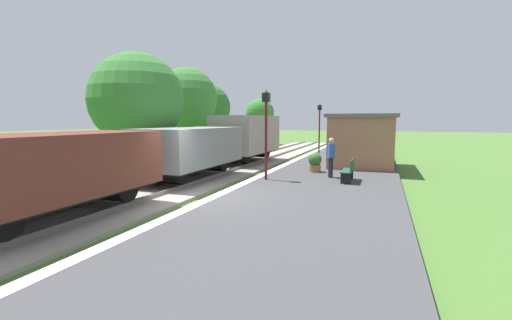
% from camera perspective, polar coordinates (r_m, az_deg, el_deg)
% --- Properties ---
extents(ground_plane, '(160.00, 160.00, 0.00)m').
position_cam_1_polar(ground_plane, '(11.44, -8.86, -7.15)').
color(ground_plane, '#47702D').
extents(platform_slab, '(6.00, 60.00, 0.25)m').
position_cam_1_polar(platform_slab, '(10.27, 7.07, -8.00)').
color(platform_slab, '#424244').
rests_on(platform_slab, ground).
extents(platform_edge_stripe, '(0.36, 60.00, 0.01)m').
position_cam_1_polar(platform_edge_stripe, '(11.19, -7.08, -6.09)').
color(platform_edge_stripe, silver).
rests_on(platform_edge_stripe, platform_slab).
extents(track_ballast, '(3.80, 60.00, 0.12)m').
position_cam_1_polar(track_ballast, '(12.75, -18.37, -5.71)').
color(track_ballast, '#9E9389').
rests_on(track_ballast, ground).
extents(rail_near, '(0.07, 60.00, 0.14)m').
position_cam_1_polar(rail_near, '(12.29, -15.76, -5.46)').
color(rail_near, slate).
rests_on(rail_near, track_ballast).
extents(rail_far, '(0.07, 60.00, 0.14)m').
position_cam_1_polar(rail_far, '(13.18, -20.85, -4.83)').
color(rail_far, slate).
rests_on(rail_far, track_ballast).
extents(freight_train, '(2.50, 19.40, 2.72)m').
position_cam_1_polar(freight_train, '(15.68, -9.78, 2.14)').
color(freight_train, brown).
rests_on(freight_train, rail_near).
extents(station_hut, '(3.50, 5.80, 2.78)m').
position_cam_1_polar(station_hut, '(20.14, 17.35, 3.33)').
color(station_hut, '#9E6B4C').
rests_on(station_hut, platform_slab).
extents(bench_near_hut, '(0.42, 1.50, 0.91)m').
position_cam_1_polar(bench_near_hut, '(14.30, 15.22, -1.60)').
color(bench_near_hut, '#1E4C2D').
rests_on(bench_near_hut, platform_slab).
extents(person_waiting, '(0.38, 0.45, 1.71)m').
position_cam_1_polar(person_waiting, '(15.06, 12.33, 0.66)').
color(person_waiting, black).
rests_on(person_waiting, platform_slab).
extents(potted_planter, '(0.64, 0.64, 0.92)m').
position_cam_1_polar(potted_planter, '(16.62, 9.77, -0.33)').
color(potted_planter, '#9E6642').
rests_on(potted_planter, platform_slab).
extents(lamp_post_near, '(0.28, 0.28, 3.70)m').
position_cam_1_polar(lamp_post_near, '(14.12, 1.69, 7.00)').
color(lamp_post_near, '#591414').
rests_on(lamp_post_near, platform_slab).
extents(lamp_post_far, '(0.28, 0.28, 3.70)m').
position_cam_1_polar(lamp_post_far, '(26.28, 10.52, 6.73)').
color(lamp_post_far, '#591414').
rests_on(lamp_post_far, platform_slab).
extents(tree_trackside_mid, '(4.75, 4.75, 6.12)m').
position_cam_1_polar(tree_trackside_mid, '(18.74, -19.20, 9.41)').
color(tree_trackside_mid, '#4C3823').
rests_on(tree_trackside_mid, ground).
extents(tree_trackside_far, '(4.43, 4.43, 6.50)m').
position_cam_1_polar(tree_trackside_far, '(25.76, -11.46, 9.99)').
color(tree_trackside_far, '#4C3823').
rests_on(tree_trackside_far, ground).
extents(tree_field_left, '(4.24, 4.24, 6.03)m').
position_cam_1_polar(tree_field_left, '(32.47, -8.05, 8.67)').
color(tree_field_left, '#4C3823').
rests_on(tree_field_left, ground).
extents(tree_field_distant, '(3.10, 3.10, 5.08)m').
position_cam_1_polar(tree_field_distant, '(38.21, 0.67, 7.84)').
color(tree_field_distant, '#4C3823').
rests_on(tree_field_distant, ground).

